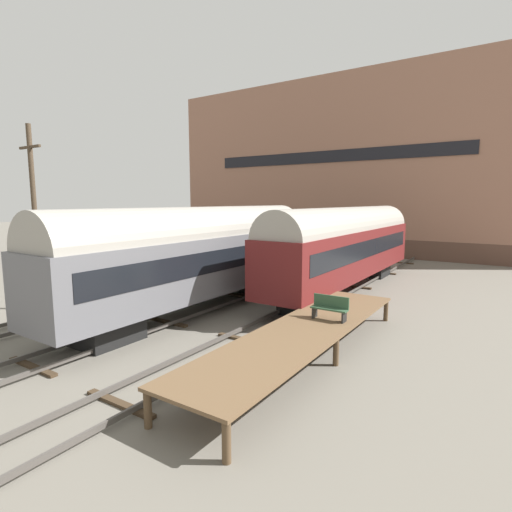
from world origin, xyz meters
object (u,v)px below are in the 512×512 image
train_car_maroon (347,243)px  train_car_grey (199,253)px  person_worker (53,315)px  utility_pole (35,216)px  train_car_green (217,239)px  bench (330,307)px

train_car_maroon → train_car_grey: train_car_grey is taller
person_worker → utility_pole: size_ratio=0.18×
train_car_green → utility_pole: (-2.58, -11.22, 1.95)m
train_car_grey → person_worker: 7.04m
person_worker → train_car_grey: bearing=72.4°
train_car_grey → person_worker: train_car_grey is taller
train_car_maroon → person_worker: 16.41m
person_worker → utility_pole: (-5.01, 2.21, 3.76)m
person_worker → train_car_maroon: bearing=66.4°
train_car_green → bench: size_ratio=10.77×
utility_pole → bench: bearing=12.1°
train_car_grey → utility_pole: 8.43m
train_car_green → utility_pole: size_ratio=1.63×
train_car_grey → train_car_maroon: bearing=62.2°
bench → person_worker: size_ratio=0.82×
train_car_maroon → utility_pole: 17.27m
train_car_green → person_worker: (2.43, -13.43, -1.81)m
train_car_green → utility_pole: 11.67m
train_car_grey → train_car_green: train_car_grey is taller
train_car_grey → bench: size_ratio=12.02×
train_car_maroon → train_car_green: size_ratio=1.18×
person_worker → utility_pole: utility_pole is taller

